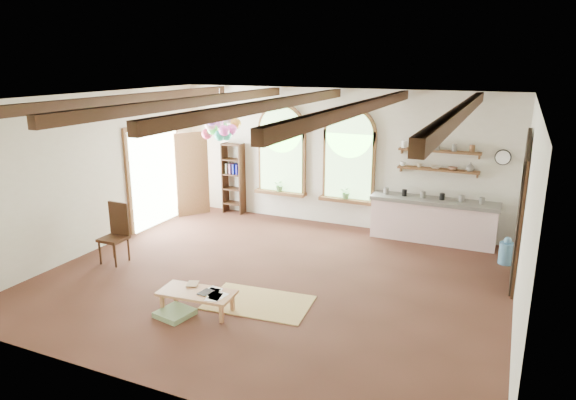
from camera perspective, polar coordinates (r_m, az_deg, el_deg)
The scene contains 27 objects.
floor at distance 9.39m, azimuth -1.71°, elevation -8.67°, with size 8.00×8.00×0.00m, color #502D21.
ceiling_beams at distance 8.61m, azimuth -1.88°, elevation 10.54°, with size 6.20×6.80×0.18m, color #3A1F12, non-canonical shape.
window_left at distance 12.46m, azimuth -0.72°, elevation 5.24°, with size 1.30×0.28×2.20m.
window_right at distance 11.86m, azimuth 6.77°, elevation 4.62°, with size 1.30×0.28×2.20m.
left_doorway at distance 12.53m, azimuth -14.57°, elevation 2.55°, with size 0.10×1.90×2.50m, color brown.
right_doorway at distance 9.61m, azimuth 24.24°, elevation -2.50°, with size 0.10×1.30×2.40m, color black.
kitchen_counter at distance 11.51m, azimuth 15.79°, elevation -2.15°, with size 2.68×0.62×0.94m.
wall_shelf_lower at distance 11.41m, azimuth 16.32°, elevation 3.26°, with size 1.70×0.24×0.04m, color brown.
wall_shelf_upper at distance 11.34m, azimuth 16.47°, elevation 5.23°, with size 1.70×0.24×0.04m, color brown.
wall_clock at distance 11.33m, azimuth 22.77°, elevation 4.39°, with size 0.32×0.32×0.04m, color black.
bookshelf at distance 13.11m, azimuth -6.08°, elevation 2.39°, with size 0.53×0.32×1.80m.
coffee_table at distance 8.23m, azimuth -10.08°, elevation -10.24°, with size 1.23×0.65×0.34m.
side_chair at distance 10.53m, azimuth -18.68°, elevation -4.82°, with size 0.46×0.46×1.16m.
floor_mat at distance 8.51m, azimuth -3.27°, elevation -11.30°, with size 1.67×1.03×0.02m, color tan.
floor_cushion at distance 8.28m, azimuth -12.45°, elevation -12.19°, with size 0.49×0.49×0.09m, color gray.
water_jug_a at distance 11.50m, azimuth 19.65°, elevation -3.63°, with size 0.31×0.31×0.60m.
water_jug_b at distance 10.79m, azimuth 23.11°, elevation -5.35°, with size 0.28×0.28×0.54m.
balloon_cluster at distance 11.85m, azimuth -7.51°, elevation 8.01°, with size 0.87×0.91×1.15m.
table_book at distance 8.48m, azimuth -11.15°, elevation -9.13°, with size 0.17×0.25×0.02m, color olive.
tablet at distance 8.15m, azimuth -9.15°, elevation -10.09°, with size 0.16×0.24×0.01m, color black.
potted_plant_left at distance 12.53m, azimuth -0.92°, elevation 1.64°, with size 0.27×0.23×0.30m, color #598C4C.
potted_plant_right at distance 11.93m, azimuth 6.50°, elevation 0.84°, with size 0.27×0.23×0.30m, color #598C4C.
shelf_cup_a at distance 11.52m, azimuth 12.65°, elevation 3.96°, with size 0.12×0.10×0.10m, color white.
shelf_cup_b at distance 11.46m, azimuth 14.37°, elevation 3.78°, with size 0.10×0.10×0.09m, color beige.
shelf_bowl_a at distance 11.41m, azimuth 16.09°, elevation 3.51°, with size 0.22×0.22×0.05m, color beige.
shelf_bowl_b at distance 11.37m, azimuth 17.83°, elevation 3.35°, with size 0.20×0.20×0.06m, color #8C664C.
shelf_vase at distance 11.33m, azimuth 19.61°, elevation 3.49°, with size 0.18×0.18×0.19m, color slate.
Camera 1 is at (3.75, -7.71, 3.82)m, focal length 32.00 mm.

